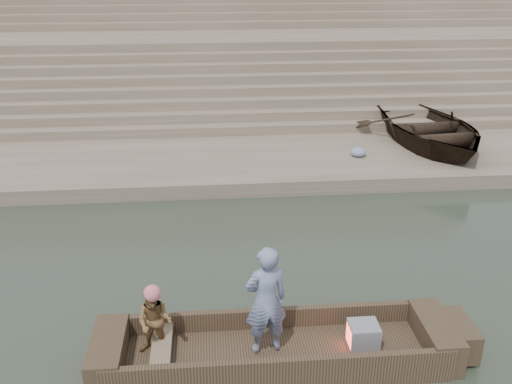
{
  "coord_description": "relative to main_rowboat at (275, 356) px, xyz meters",
  "views": [
    {
      "loc": [
        0.12,
        -7.41,
        6.01
      ],
      "look_at": [
        1.04,
        3.16,
        1.4
      ],
      "focal_mm": 39.84,
      "sensor_mm": 36.0,
      "label": 1
    }
  ],
  "objects": [
    {
      "name": "ground",
      "position": [
        -1.04,
        0.34,
        -0.11
      ],
      "size": [
        120.0,
        120.0,
        0.0
      ],
      "primitive_type": "plane",
      "color": "#2B3729",
      "rests_on": "ground"
    },
    {
      "name": "lower_landing",
      "position": [
        -1.04,
        8.34,
        0.09
      ],
      "size": [
        32.0,
        4.0,
        0.4
      ],
      "primitive_type": "cube",
      "color": "gray",
      "rests_on": "ground"
    },
    {
      "name": "mid_landing",
      "position": [
        -1.04,
        15.84,
        1.29
      ],
      "size": [
        32.0,
        3.0,
        2.8
      ],
      "primitive_type": "cube",
      "color": "gray",
      "rests_on": "ground"
    },
    {
      "name": "upper_landing",
      "position": [
        -1.04,
        22.84,
        2.49
      ],
      "size": [
        32.0,
        3.0,
        5.2
      ],
      "primitive_type": "cube",
      "color": "gray",
      "rests_on": "ground"
    },
    {
      "name": "ghat_steps",
      "position": [
        -1.04,
        17.53,
        1.69
      ],
      "size": [
        32.0,
        11.0,
        5.2
      ],
      "color": "gray",
      "rests_on": "ground"
    },
    {
      "name": "main_rowboat",
      "position": [
        0.0,
        0.0,
        0.0
      ],
      "size": [
        5.0,
        1.3,
        0.22
      ],
      "primitive_type": "cube",
      "color": "brown",
      "rests_on": "ground"
    },
    {
      "name": "rowboat_trim",
      "position": [
        0.21,
        -0.01,
        0.2
      ],
      "size": [
        6.04,
        2.63,
        1.82
      ],
      "color": "brown",
      "rests_on": "ground"
    },
    {
      "name": "standing_man",
      "position": [
        -0.15,
        0.04,
        1.02
      ],
      "size": [
        0.73,
        0.56,
        1.81
      ],
      "primitive_type": "imported",
      "rotation": [
        0.0,
        0.0,
        3.34
      ],
      "color": "navy",
      "rests_on": "main_rowboat"
    },
    {
      "name": "rowing_man",
      "position": [
        -1.83,
        0.11,
        0.68
      ],
      "size": [
        0.65,
        0.56,
        1.14
      ],
      "primitive_type": "imported",
      "rotation": [
        0.0,
        0.0,
        -0.25
      ],
      "color": "#25712E",
      "rests_on": "main_rowboat"
    },
    {
      "name": "television",
      "position": [
        1.37,
        0.0,
        0.31
      ],
      "size": [
        0.46,
        0.42,
        0.4
      ],
      "color": "gray",
      "rests_on": "main_rowboat"
    },
    {
      "name": "beached_rowboat",
      "position": [
        5.78,
        8.97,
        0.81
      ],
      "size": [
        4.14,
        5.42,
        1.05
      ],
      "primitive_type": "imported",
      "rotation": [
        0.0,
        0.0,
        0.11
      ],
      "color": "#2D2116",
      "rests_on": "lower_landing"
    },
    {
      "name": "cloth_bundles",
      "position": [
        0.62,
        8.29,
        0.42
      ],
      "size": [
        18.54,
        1.91,
        0.26
      ],
      "color": "#3F5999",
      "rests_on": "lower_landing"
    }
  ]
}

